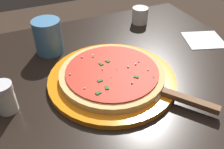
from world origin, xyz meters
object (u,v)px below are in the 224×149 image
cup_small_sauce (140,15)px  pizza (112,73)px  serving_plate (112,79)px  pizza_server (172,96)px  napkin_folded_right (204,40)px  cup_tall_drink (48,37)px  parmesan_shaker (5,98)px

cup_small_sauce → pizza: bearing=-40.7°
serving_plate → pizza_server: 0.16m
serving_plate → napkin_folded_right: serving_plate is taller
serving_plate → cup_tall_drink: cup_tall_drink is taller
cup_small_sauce → napkin_folded_right: 0.24m
pizza → pizza_server: size_ratio=1.33×
pizza → cup_small_sauce: size_ratio=4.69×
serving_plate → cup_tall_drink: 0.24m
pizza → cup_small_sauce: bearing=139.3°
serving_plate → cup_small_sauce: cup_small_sauce is taller
pizza → parmesan_shaker: size_ratio=3.63×
cup_tall_drink → pizza: bearing=28.9°
cup_tall_drink → parmesan_shaker: bearing=-34.6°
cup_small_sauce → serving_plate: bearing=-40.7°
cup_tall_drink → parmesan_shaker: cup_tall_drink is taller
pizza_server → parmesan_shaker: parmesan_shaker is taller
pizza_server → parmesan_shaker: size_ratio=2.74×
serving_plate → cup_tall_drink: (-0.21, -0.11, 0.04)m
cup_small_sauce → pizza_server: bearing=-18.9°
serving_plate → napkin_folded_right: (-0.07, 0.36, -0.01)m
napkin_folded_right → cup_small_sauce: bearing=-147.1°
pizza → napkin_folded_right: pizza is taller
pizza → cup_tall_drink: size_ratio=2.63×
serving_plate → cup_small_sauce: bearing=139.3°
napkin_folded_right → cup_tall_drink: bearing=-106.1°
pizza_server → parmesan_shaker: (-0.13, -0.35, 0.02)m
pizza → parmesan_shaker: bearing=-89.9°
serving_plate → napkin_folded_right: bearing=100.8°
cup_tall_drink → pizza_server: bearing=32.1°
cup_tall_drink → serving_plate: bearing=28.9°
serving_plate → napkin_folded_right: 0.37m
serving_plate → pizza_server: pizza_server is taller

